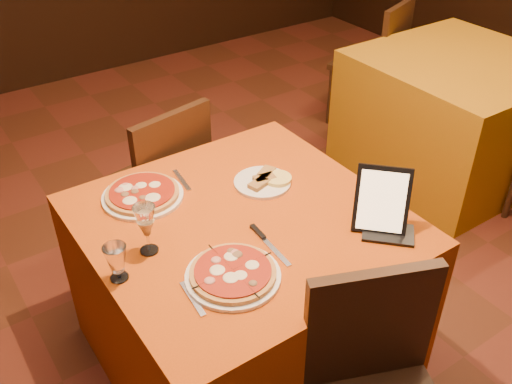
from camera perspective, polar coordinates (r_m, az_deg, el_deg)
floor at (r=2.73m, az=7.75°, el=-13.68°), size 6.00×7.00×0.01m
main_table at (r=2.35m, az=-1.30°, el=-9.93°), size 1.10×1.10×0.75m
side_table at (r=3.83m, az=19.14°, el=7.24°), size 1.10×1.10×0.75m
chair_main_far at (r=2.86m, az=-10.20°, el=0.77°), size 0.47×0.47×0.91m
chair_side_far at (r=4.26m, az=11.03°, el=12.52°), size 0.50×0.50×0.91m
pizza_near at (r=1.85m, az=-2.32°, el=-8.23°), size 0.31×0.31×0.03m
pizza_far at (r=2.24m, az=-11.28°, el=-0.27°), size 0.31×0.31×0.03m
cutlet_dish at (r=2.28m, az=0.64°, el=1.09°), size 0.23×0.23×0.03m
wine_glass at (r=1.93m, az=-10.90°, el=-3.67°), size 0.08×0.08×0.19m
water_glass at (r=1.87m, az=-13.75°, el=-6.91°), size 0.08×0.08×0.13m
tablet at (r=2.04m, az=12.48°, el=-0.80°), size 0.20×0.21×0.23m
knife at (r=1.97m, az=1.47°, el=-5.46°), size 0.03×0.24×0.01m
fork_near at (r=1.80m, az=-6.36°, el=-10.56°), size 0.03×0.16×0.01m
fork_far at (r=2.32m, az=-7.43°, el=1.18°), size 0.04×0.17×0.01m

